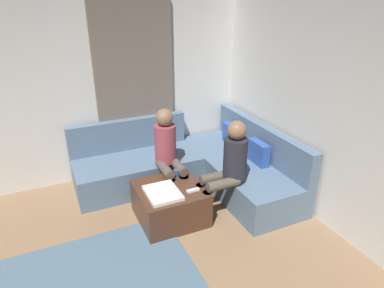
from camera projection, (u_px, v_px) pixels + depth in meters
wall_left at (34, 92)px, 4.33m from camera, size 0.12×6.00×2.70m
curtain_panel at (135, 91)px, 4.78m from camera, size 0.06×1.10×2.50m
sectional_couch at (195, 166)px, 4.76m from camera, size 2.10×2.55×0.87m
ottoman at (170, 203)px, 4.04m from camera, size 0.76×0.76×0.42m
folded_blanket at (163, 193)px, 3.82m from camera, size 0.44×0.36×0.04m
coffee_mug at (177, 173)px, 4.19m from camera, size 0.08×0.08×0.10m
game_remote at (193, 190)px, 3.89m from camera, size 0.05×0.15×0.02m
person_on_couch_back at (228, 166)px, 3.97m from camera, size 0.30×0.60×1.20m
person_on_couch_side at (168, 152)px, 4.32m from camera, size 0.60×0.30×1.20m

